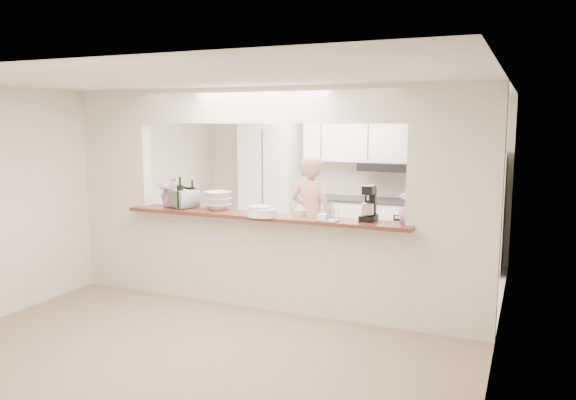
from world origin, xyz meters
The scene contains 19 objects.
floor centered at (0.00, 0.00, 0.00)m, with size 6.00×6.00×0.00m, color gray.
tile_overlay centered at (0.00, 1.55, 0.01)m, with size 5.00×2.90×0.01m, color beige.
partition centered at (0.00, 0.00, 1.48)m, with size 5.00×0.15×2.50m.
bar_counter centered at (0.00, 0.00, 0.58)m, with size 3.40×0.38×1.09m.
kitchen_cabinets centered at (-0.19, 2.72, 0.97)m, with size 3.15×0.62×2.25m.
refrigerator centered at (2.05, 2.65, 0.85)m, with size 0.75×0.70×1.70m, color #B2B2B7.
flower_left centered at (-1.30, 0.05, 1.27)m, with size 0.33×0.28×0.36m, color #E378D0.
wine_bottle_a centered at (-1.06, -0.10, 1.24)m, with size 0.08×0.08×0.39m.
wine_bottle_b centered at (-1.00, 0.07, 1.22)m, with size 0.07×0.07×0.33m.
toaster_oven centered at (-1.15, 0.05, 1.20)m, with size 0.41×0.28×0.23m, color #BBBAC0.
serving_bowls centered at (-0.63, 0.05, 1.20)m, with size 0.29×0.29×0.21m, color white.
plate_stack_a centered at (0.02, -0.19, 1.15)m, with size 0.26×0.26×0.12m.
plate_stack_b centered at (0.10, -0.19, 1.13)m, with size 0.25×0.25×0.09m.
red_bowl centered at (0.05, -0.03, 1.13)m, with size 0.17×0.17×0.08m, color maroon.
tan_bowl centered at (0.40, 0.08, 1.12)m, with size 0.13×0.13×0.06m, color #CCBA8F.
utensil_caddy centered at (0.80, -0.15, 1.18)m, with size 0.23×0.15×0.21m.
stand_mixer centered at (1.19, 0.06, 1.26)m, with size 0.17×0.26×0.37m.
flower_right centered at (1.60, 0.05, 1.27)m, with size 0.20×0.20×0.35m, color #C872D4.
person centered at (0.11, 1.20, 0.85)m, with size 0.62×0.40×1.69m, color tan.
Camera 1 is at (2.73, -5.61, 2.13)m, focal length 35.00 mm.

